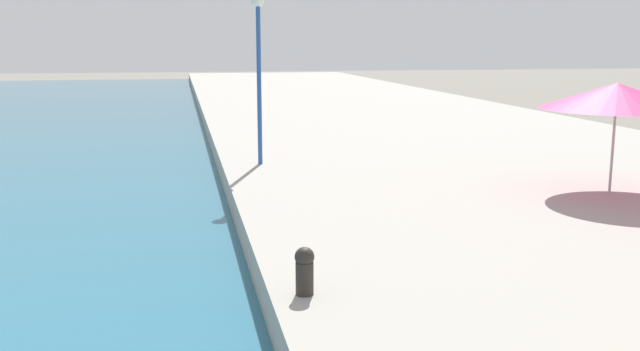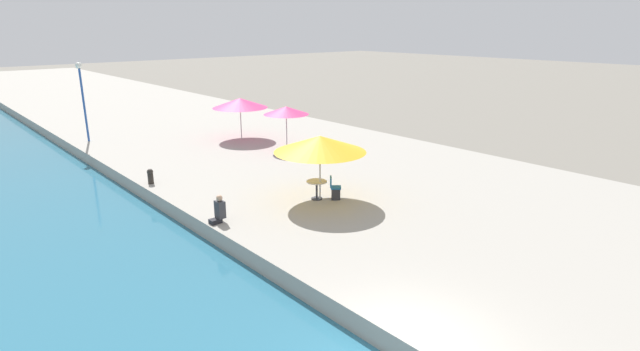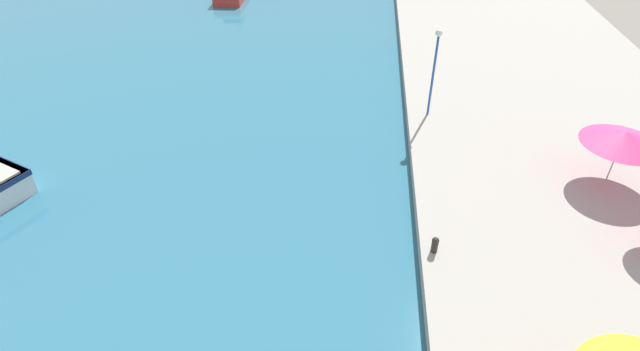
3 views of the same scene
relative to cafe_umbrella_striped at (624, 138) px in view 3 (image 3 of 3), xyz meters
The scene contains 5 objects.
water_basin 40.29m from the cafe_umbrella_striped, 154.46° to the left, with size 56.00×90.00×0.04m.
quay_promenade 17.51m from the cafe_umbrella_striped, 90.89° to the left, with size 16.00×90.00×0.63m.
cafe_umbrella_striped is the anchor object (origin of this frame).
mooring_bollard 9.50m from the cafe_umbrella_striped, 146.81° to the right, with size 0.26×0.26×0.65m.
lamppost 8.97m from the cafe_umbrella_striped, 144.07° to the left, with size 0.36×0.36×4.56m.
Camera 3 is at (-2.39, 1.22, 13.41)m, focal length 28.00 mm.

